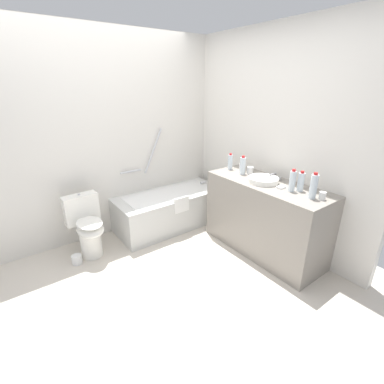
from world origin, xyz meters
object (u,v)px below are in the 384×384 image
object	(u,v)px
water_bottle_0	(301,182)
water_bottle_2	(314,186)
sink_basin	(263,180)
sink_faucet	(275,176)
water_bottle_3	(243,166)
bathtub	(170,208)
drinking_glass_0	(322,196)
toilet	(88,227)
water_bottle_1	(230,162)
soap_dish	(281,187)
drinking_glass_2	(250,170)
water_bottle_4	(292,181)
toilet_paper_roll	(77,259)
drinking_glass_1	(242,168)

from	to	relation	value
water_bottle_0	water_bottle_2	world-z (taller)	water_bottle_2
sink_basin	sink_faucet	bearing A→B (deg)	0.00
sink_basin	water_bottle_3	world-z (taller)	water_bottle_3
bathtub	drinking_glass_0	xyz separation A→B (m)	(0.59, -1.79, 0.64)
water_bottle_0	drinking_glass_0	bearing A→B (deg)	-96.69
bathtub	water_bottle_3	xyz separation A→B (m)	(0.55, -0.80, 0.71)
water_bottle_2	water_bottle_3	xyz separation A→B (m)	(0.01, 0.92, -0.02)
bathtub	sink_faucet	xyz separation A→B (m)	(0.72, -1.14, 0.63)
bathtub	toilet	size ratio (longest dim) A/B	2.07
sink_faucet	water_bottle_1	world-z (taller)	water_bottle_1
toilet	soap_dish	world-z (taller)	soap_dish
sink_faucet	drinking_glass_2	size ratio (longest dim) A/B	1.73
water_bottle_0	water_bottle_1	distance (m)	0.98
sink_faucet	water_bottle_4	bearing A→B (deg)	-117.00
toilet	water_bottle_3	world-z (taller)	water_bottle_3
water_bottle_0	toilet_paper_roll	bearing A→B (deg)	144.69
bathtub	toilet	xyz separation A→B (m)	(-1.14, -0.05, 0.10)
water_bottle_0	drinking_glass_1	size ratio (longest dim) A/B	2.15
sink_faucet	toilet_paper_roll	world-z (taller)	sink_faucet
toilet	soap_dish	distance (m)	2.20
water_bottle_1	toilet_paper_roll	world-z (taller)	water_bottle_1
water_bottle_3	drinking_glass_1	distance (m)	0.12
bathtub	drinking_glass_2	size ratio (longest dim) A/B	17.05
water_bottle_3	drinking_glass_1	world-z (taller)	water_bottle_3
water_bottle_0	drinking_glass_1	bearing A→B (deg)	89.32
bathtub	water_bottle_4	size ratio (longest dim) A/B	6.45
water_bottle_3	water_bottle_4	xyz separation A→B (m)	(-0.01, -0.69, 0.00)
toilet	sink_faucet	distance (m)	2.22
bathtub	water_bottle_1	world-z (taller)	bathtub
water_bottle_2	drinking_glass_1	xyz separation A→B (m)	(0.09, 1.00, -0.07)
water_bottle_1	bathtub	bearing A→B (deg)	135.43
water_bottle_1	water_bottle_4	world-z (taller)	water_bottle_4
water_bottle_3	water_bottle_2	bearing A→B (deg)	-90.57
water_bottle_0	drinking_glass_1	distance (m)	0.82
toilet	water_bottle_3	size ratio (longest dim) A/B	3.21
sink_basin	water_bottle_0	world-z (taller)	water_bottle_0
toilet_paper_roll	bathtub	bearing A→B (deg)	6.50
bathtub	drinking_glass_1	xyz separation A→B (m)	(0.63, -0.72, 0.65)
water_bottle_1	drinking_glass_2	bearing A→B (deg)	-77.97
drinking_glass_1	toilet_paper_roll	size ratio (longest dim) A/B	0.90
sink_basin	drinking_glass_1	distance (m)	0.44
toilet_paper_roll	water_bottle_0	bearing A→B (deg)	-35.31
water_bottle_3	drinking_glass_2	world-z (taller)	water_bottle_3
water_bottle_1	drinking_glass_0	bearing A→B (deg)	-89.03
bathtub	sink_basin	world-z (taller)	bathtub
water_bottle_2	sink_basin	bearing A→B (deg)	91.57
bathtub	water_bottle_0	bearing A→B (deg)	-67.98
toilet	toilet_paper_roll	size ratio (longest dim) A/B	6.58
toilet_paper_roll	sink_basin	bearing A→B (deg)	-28.01
sink_basin	water_bottle_0	xyz separation A→B (m)	(0.09, -0.39, 0.07)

